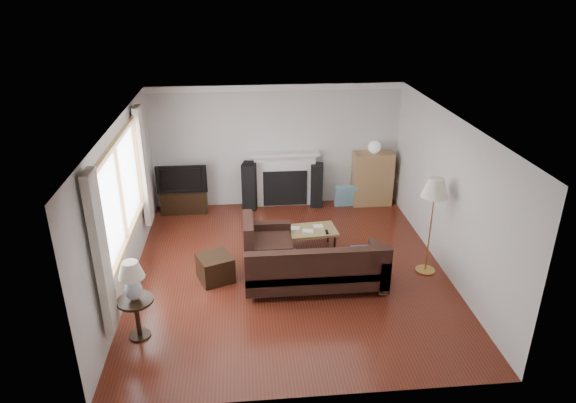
{
  "coord_description": "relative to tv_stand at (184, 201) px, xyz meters",
  "views": [
    {
      "loc": [
        -0.7,
        -7.17,
        4.41
      ],
      "look_at": [
        0.0,
        0.3,
        1.1
      ],
      "focal_mm": 32.0,
      "sensor_mm": 36.0,
      "label": 1
    }
  ],
  "objects": [
    {
      "name": "curtain_far",
      "position": [
        -0.49,
        -1.18,
        1.17
      ],
      "size": [
        0.1,
        0.35,
        2.1
      ],
      "primitive_type": "cube",
      "color": "beige",
      "rests_on": "room"
    },
    {
      "name": "floor_lamp",
      "position": [
        4.11,
        -2.72,
        0.58
      ],
      "size": [
        0.55,
        0.55,
        1.62
      ],
      "primitive_type": "cube",
      "rotation": [
        0.0,
        0.0,
        0.4
      ],
      "color": "#B0843D",
      "rests_on": "ground"
    },
    {
      "name": "speaker_right",
      "position": [
        2.71,
        0.05,
        0.22
      ],
      "size": [
        0.29,
        0.33,
        0.9
      ],
      "primitive_type": "cube",
      "rotation": [
        0.0,
        0.0,
        -0.14
      ],
      "color": "black",
      "rests_on": "ground"
    },
    {
      "name": "fireplace",
      "position": [
        2.06,
        0.14,
        0.35
      ],
      "size": [
        1.4,
        0.26,
        1.15
      ],
      "primitive_type": "cube",
      "color": "white",
      "rests_on": "room"
    },
    {
      "name": "sectional_sofa",
      "position": [
        2.25,
        -2.99,
        0.15
      ],
      "size": [
        2.32,
        1.69,
        0.75
      ],
      "primitive_type": "cube",
      "color": "black",
      "rests_on": "ground"
    },
    {
      "name": "curtain_near",
      "position": [
        -0.49,
        -4.22,
        1.17
      ],
      "size": [
        0.1,
        0.35,
        2.1
      ],
      "primitive_type": "cube",
      "color": "beige",
      "rests_on": "room"
    },
    {
      "name": "window",
      "position": [
        -0.54,
        -2.7,
        1.32
      ],
      "size": [
        0.12,
        2.74,
        1.54
      ],
      "primitive_type": "cube",
      "color": "olive",
      "rests_on": "room"
    },
    {
      "name": "room",
      "position": [
        1.91,
        -2.5,
        1.02
      ],
      "size": [
        5.1,
        5.6,
        2.54
      ],
      "color": "#551E12",
      "rests_on": "ground"
    },
    {
      "name": "speaker_left",
      "position": [
        1.34,
        0.03,
        0.26
      ],
      "size": [
        0.34,
        0.38,
        0.98
      ],
      "primitive_type": "cube",
      "rotation": [
        0.0,
        0.0,
        -0.22
      ],
      "color": "black",
      "rests_on": "ground"
    },
    {
      "name": "footstool",
      "position": [
        0.72,
        -2.66,
        -0.02
      ],
      "size": [
        0.64,
        0.64,
        0.42
      ],
      "primitive_type": "cube",
      "rotation": [
        0.0,
        0.0,
        0.37
      ],
      "color": "black",
      "rests_on": "ground"
    },
    {
      "name": "table_lamp",
      "position": [
        -0.24,
        -3.97,
        0.63
      ],
      "size": [
        0.34,
        0.34,
        0.55
      ],
      "primitive_type": "cube",
      "color": "silver",
      "rests_on": "side_table"
    },
    {
      "name": "tv_stand",
      "position": [
        0.0,
        0.0,
        0.0
      ],
      "size": [
        0.91,
        0.41,
        0.45
      ],
      "primitive_type": "cube",
      "color": "black",
      "rests_on": "ground"
    },
    {
      "name": "television",
      "position": [
        0.0,
        0.0,
        0.51
      ],
      "size": [
        0.99,
        0.13,
        0.57
      ],
      "primitive_type": "imported",
      "color": "black",
      "rests_on": "tv_stand"
    },
    {
      "name": "globe_lamp",
      "position": [
        3.87,
        0.03,
        1.02
      ],
      "size": [
        0.26,
        0.26,
        0.26
      ],
      "primitive_type": "sphere",
      "color": "white",
      "rests_on": "bookshelf"
    },
    {
      "name": "coffee_table",
      "position": [
        2.28,
        -1.83,
        -0.03
      ],
      "size": [
        1.05,
        0.64,
        0.39
      ],
      "primitive_type": "cube",
      "rotation": [
        0.0,
        0.0,
        0.1
      ],
      "color": "olive",
      "rests_on": "ground"
    },
    {
      "name": "side_table",
      "position": [
        -0.24,
        -3.97,
        0.07
      ],
      "size": [
        0.47,
        0.47,
        0.58
      ],
      "primitive_type": "cube",
      "color": "black",
      "rests_on": "ground"
    },
    {
      "name": "bookshelf",
      "position": [
        3.87,
        0.03,
        0.33
      ],
      "size": [
        0.81,
        0.39,
        1.11
      ],
      "primitive_type": "cube",
      "color": "#9C7748",
      "rests_on": "ground"
    }
  ]
}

